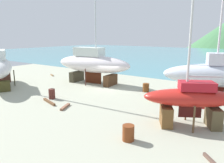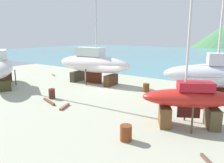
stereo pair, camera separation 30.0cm
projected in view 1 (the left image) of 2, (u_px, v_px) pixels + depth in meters
The scene contains 13 objects.
ground_plane at pixel (81, 97), 21.50m from camera, with size 50.70×50.70×0.00m, color #A7A993.
sea_water at pixel (207, 56), 62.60m from camera, with size 153.13×77.86×0.01m, color teal.
sailboat_far_slipway at pixel (191, 99), 14.24m from camera, with size 6.20×4.66×9.90m.
sailboat_large_starboard at pixel (223, 74), 20.70m from camera, with size 11.10×6.50×16.37m.
sailboat_small_center at pixel (92, 63), 27.03m from camera, with size 10.35×3.80×15.86m.
worker at pixel (204, 98), 17.85m from camera, with size 0.47×0.29×1.68m.
barrel_rust_mid at pixel (146, 88), 23.29m from camera, with size 0.67×0.67×0.89m, color brown.
barrel_by_slipway at pixel (128, 133), 12.52m from camera, with size 0.68×0.68×0.91m, color brown.
barrel_blue_faded at pixel (52, 94), 20.74m from camera, with size 0.59×0.59×0.94m, color #53261F.
barrel_ochre at pixel (156, 97), 19.82m from camera, with size 0.59×0.59×0.86m, color olive.
timber_plank_far at pixel (52, 75), 32.55m from camera, with size 1.23×0.17×0.19m, color olive.
timber_plank_near at pixel (49, 102), 19.53m from camera, with size 2.29×0.21×0.19m, color brown.
timber_long_fore at pixel (65, 107), 18.22m from camera, with size 1.54×0.23×0.17m, color #8A5B44.
Camera 1 is at (14.54, -19.64, 5.90)m, focal length 35.42 mm.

